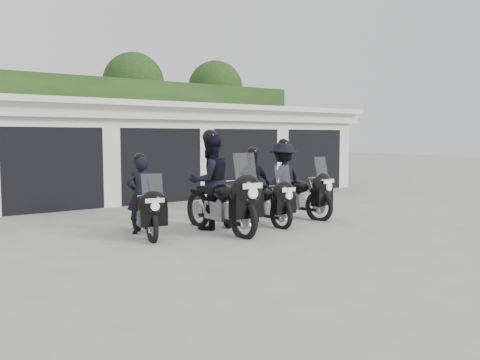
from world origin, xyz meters
TOP-DOWN VIEW (x-y plane):
  - ground at (0.00, 0.00)m, footprint 80.00×80.00m
  - garage_block at (-0.00, 8.06)m, footprint 16.40×6.80m
  - background_vegetation at (0.37, 12.92)m, footprint 20.00×3.90m
  - police_bike_a at (-2.61, 1.17)m, footprint 0.82×1.91m
  - police_bike_b at (-1.15, 0.80)m, footprint 0.99×2.50m
  - police_bike_c at (0.09, 0.98)m, footprint 0.99×2.05m
  - police_bike_d at (1.33, 1.32)m, footprint 1.28×2.23m

SIDE VIEW (x-z plane):
  - ground at x=0.00m, z-range 0.00..0.00m
  - police_bike_a at x=-2.61m, z-range -0.17..1.51m
  - police_bike_c at x=0.09m, z-range -0.14..1.65m
  - police_bike_d at x=1.33m, z-range -0.15..1.82m
  - police_bike_b at x=-1.15m, z-range -0.17..2.00m
  - garage_block at x=0.00m, z-range -0.06..2.90m
  - background_vegetation at x=0.37m, z-range -0.13..5.67m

